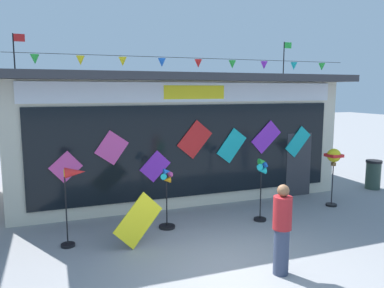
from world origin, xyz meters
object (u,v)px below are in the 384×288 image
Objects in this scene: wind_spinner_center_right at (334,160)px; display_kite_on_ground at (138,220)px; wind_spinner_center_left at (262,179)px; trash_bin at (373,174)px; wind_spinner_left at (167,196)px; person_mid_plaza at (282,227)px; kite_shop_building at (167,132)px; wind_spinner_far_left at (73,186)px.

wind_spinner_center_right reaches higher than display_kite_on_ground.
wind_spinner_center_left is 1.67× the size of trash_bin.
display_kite_on_ground is at bearing -171.81° from wind_spinner_center_right.
trash_bin is at bearing 12.69° from display_kite_on_ground.
wind_spinner_center_left reaches higher than trash_bin.
wind_spinner_center_left is (2.41, -0.34, 0.30)m from wind_spinner_left.
wind_spinner_left is at bearing 42.18° from display_kite_on_ground.
wind_spinner_center_right is 4.78m from person_mid_plaza.
kite_shop_building reaches higher than wind_spinner_center_left.
display_kite_on_ground is at bearing -113.80° from kite_shop_building.
wind_spinner_left is 0.89× the size of wind_spinner_center_right.
wind_spinner_center_right reaches higher than wind_spinner_center_left.
wind_spinner_center_left is 0.98× the size of person_mid_plaza.
wind_spinner_far_left is 1.16× the size of wind_spinner_left.
wind_spinner_left is at bearing -179.49° from wind_spinner_center_right.
person_mid_plaza reaches higher than display_kite_on_ground.
kite_shop_building is at bearing 51.54° from wind_spinner_far_left.
wind_spinner_center_right reaches higher than wind_spinner_left.
trash_bin is 0.91× the size of display_kite_on_ground.
wind_spinner_left is 7.75m from trash_bin.
wind_spinner_far_left is at bearing 179.32° from wind_spinner_center_left.
person_mid_plaza is at bearing -141.30° from wind_spinner_center_right.
wind_spinner_left is 5.03m from wind_spinner_center_right.
wind_spinner_left is (-1.21, -3.96, -1.10)m from kite_shop_building.
wind_spinner_far_left reaches higher than trash_bin.
wind_spinner_far_left is at bearing -128.46° from kite_shop_building.
person_mid_plaza reaches higher than wind_spinner_center_left.
person_mid_plaza is (0.07, -6.89, -1.03)m from kite_shop_building.
wind_spinner_center_right is (2.59, 0.39, 0.25)m from wind_spinner_center_left.
wind_spinner_far_left is (-3.37, -4.25, -0.61)m from kite_shop_building.
wind_spinner_left is at bearing 171.91° from wind_spinner_center_left.
display_kite_on_ground is at bearing -172.07° from wind_spinner_center_left.
person_mid_plaza reaches higher than trash_bin.
display_kite_on_ground is (-2.10, -4.76, -1.34)m from kite_shop_building.
display_kite_on_ground is (-8.55, -1.92, 0.08)m from trash_bin.
kite_shop_building is 7.19m from trash_bin.
trash_bin is at bearing 61.92° from person_mid_plaza.
kite_shop_building is at bearing 105.53° from wind_spinner_center_left.
wind_spinner_center_right is 1.00× the size of person_mid_plaza.
wind_spinner_far_left is 1.06× the size of wind_spinner_center_left.
wind_spinner_far_left is 1.56m from display_kite_on_ground.
wind_spinner_center_right is at bearing 8.50° from wind_spinner_center_left.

